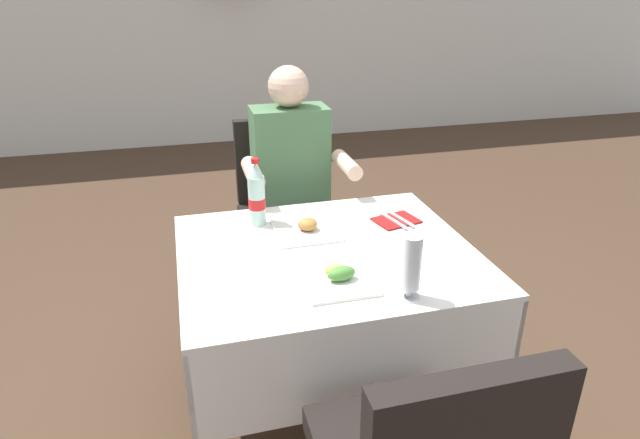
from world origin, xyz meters
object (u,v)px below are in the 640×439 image
at_px(cola_bottle_primary, 257,196).
at_px(chair_far_diner_seat, 283,206).
at_px(seated_diner_far, 293,183).
at_px(plate_near_camera, 338,278).
at_px(plate_far_diner, 307,228).
at_px(beer_glass_left, 411,267).
at_px(napkin_cutlery_set, 396,220).
at_px(main_dining_table, 327,290).

bearing_deg(cola_bottle_primary, chair_far_diner_seat, 69.57).
height_order(seated_diner_far, plate_near_camera, seated_diner_far).
bearing_deg(seated_diner_far, plate_far_diner, -96.94).
height_order(seated_diner_far, beer_glass_left, seated_diner_far).
distance_m(beer_glass_left, cola_bottle_primary, 0.76).
bearing_deg(beer_glass_left, chair_far_diner_seat, 97.49).
relative_size(chair_far_diner_seat, beer_glass_left, 4.60).
bearing_deg(beer_glass_left, cola_bottle_primary, 118.86).
bearing_deg(napkin_cutlery_set, main_dining_table, -152.64).
relative_size(plate_far_diner, napkin_cutlery_set, 1.23).
height_order(beer_glass_left, napkin_cutlery_set, beer_glass_left).
bearing_deg(plate_near_camera, chair_far_diner_seat, 88.69).
distance_m(seated_diner_far, plate_far_diner, 0.57).
bearing_deg(beer_glass_left, seated_diner_far, 96.50).
height_order(beer_glass_left, cola_bottle_primary, cola_bottle_primary).
relative_size(chair_far_diner_seat, plate_far_diner, 4.01).
xyz_separation_m(seated_diner_far, plate_near_camera, (-0.06, -0.96, 0.03)).
relative_size(main_dining_table, plate_far_diner, 4.37).
relative_size(chair_far_diner_seat, plate_near_camera, 4.24).
bearing_deg(cola_bottle_primary, seated_diner_far, 61.60).
distance_m(plate_far_diner, cola_bottle_primary, 0.24).
relative_size(plate_near_camera, cola_bottle_primary, 0.84).
height_order(main_dining_table, chair_far_diner_seat, chair_far_diner_seat).
bearing_deg(seated_diner_far, napkin_cutlery_set, -61.46).
distance_m(plate_near_camera, cola_bottle_primary, 0.56).
bearing_deg(beer_glass_left, plate_near_camera, 142.29).
bearing_deg(napkin_cutlery_set, seated_diner_far, 118.54).
bearing_deg(chair_far_diner_seat, plate_far_diner, -92.99).
bearing_deg(cola_bottle_primary, napkin_cutlery_set, -12.38).
xyz_separation_m(main_dining_table, beer_glass_left, (0.16, -0.37, 0.27)).
relative_size(main_dining_table, cola_bottle_primary, 3.86).
bearing_deg(beer_glass_left, napkin_cutlery_set, 71.68).
bearing_deg(beer_glass_left, main_dining_table, 113.50).
relative_size(plate_far_diner, beer_glass_left, 1.15).
bearing_deg(plate_near_camera, seated_diner_far, 86.53).
relative_size(seated_diner_far, beer_glass_left, 5.97).
height_order(chair_far_diner_seat, plate_far_diner, chair_far_diner_seat).
xyz_separation_m(main_dining_table, plate_near_camera, (-0.02, -0.22, 0.19)).
bearing_deg(plate_far_diner, plate_near_camera, -88.41).
height_order(seated_diner_far, napkin_cutlery_set, seated_diner_far).
bearing_deg(cola_bottle_primary, plate_near_camera, -70.82).
distance_m(beer_glass_left, napkin_cutlery_set, 0.58).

